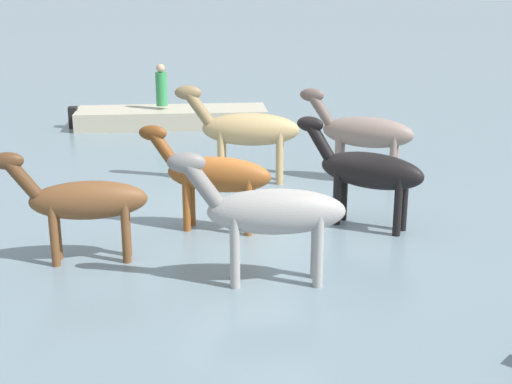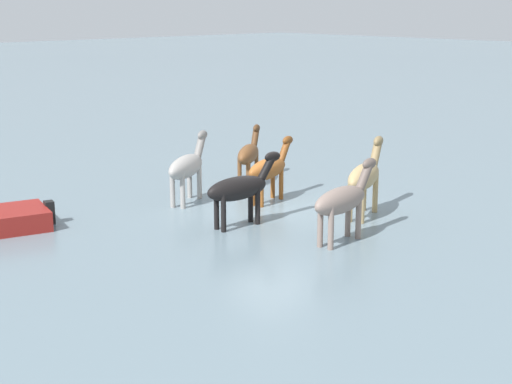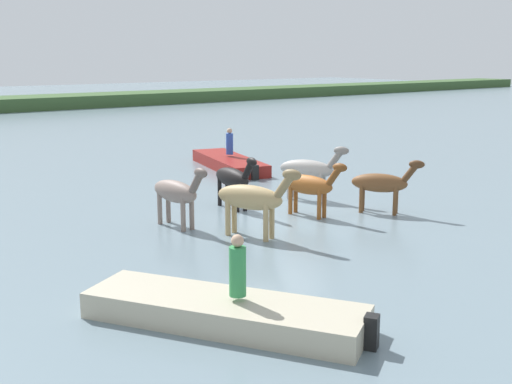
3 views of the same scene
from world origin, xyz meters
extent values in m
plane|color=slate|center=(0.00, 0.00, 0.00)|extent=(190.95, 190.95, 0.00)
ellipsoid|color=brown|center=(0.65, -0.51, 1.02)|extent=(0.97, 1.91, 0.62)
cylinder|color=brown|center=(0.93, -1.01, 0.51)|extent=(0.14, 0.14, 1.02)
cylinder|color=brown|center=(0.64, -1.08, 0.51)|extent=(0.14, 0.14, 1.02)
cylinder|color=brown|center=(0.66, 0.06, 0.51)|extent=(0.14, 0.14, 1.02)
cylinder|color=brown|center=(0.38, -0.01, 0.51)|extent=(0.14, 0.14, 1.02)
cylinder|color=brown|center=(0.89, -1.46, 1.42)|extent=(0.34, 0.60, 0.68)
ellipsoid|color=brown|center=(0.93, -1.65, 1.69)|extent=(0.33, 0.54, 0.27)
ellipsoid|color=#9E9993|center=(2.24, 1.29, 1.10)|extent=(1.43, 2.03, 0.67)
cylinder|color=#9E9993|center=(2.65, 0.83, 0.55)|extent=(0.15, 0.15, 1.10)
cylinder|color=#9E9993|center=(2.37, 0.68, 0.55)|extent=(0.15, 0.15, 1.10)
cylinder|color=#9E9993|center=(2.11, 1.89, 0.55)|extent=(0.15, 0.15, 1.10)
cylinder|color=#9E9993|center=(1.82, 1.74, 0.55)|extent=(0.15, 0.15, 1.10)
cylinder|color=slate|center=(2.72, 0.35, 1.53)|extent=(0.48, 0.65, 0.73)
ellipsoid|color=slate|center=(2.82, 0.17, 1.83)|extent=(0.45, 0.59, 0.29)
ellipsoid|color=black|center=(-0.63, 1.82, 1.04)|extent=(0.70, 1.93, 0.64)
cylinder|color=black|center=(-0.52, 1.24, 0.52)|extent=(0.14, 0.14, 1.04)
cylinder|color=black|center=(-0.82, 1.26, 0.52)|extent=(0.14, 0.14, 1.04)
cylinder|color=black|center=(-0.43, 2.37, 0.52)|extent=(0.14, 0.14, 1.04)
cylinder|color=black|center=(-0.74, 2.39, 0.52)|extent=(0.14, 0.14, 1.04)
cylinder|color=black|center=(-0.70, 0.82, 1.46)|extent=(0.26, 0.59, 0.70)
ellipsoid|color=black|center=(-0.72, 0.62, 1.74)|extent=(0.26, 0.53, 0.28)
ellipsoid|color=tan|center=(-2.29, -1.35, 1.15)|extent=(1.33, 2.15, 0.70)
cylinder|color=tan|center=(-1.90, -1.86, 0.57)|extent=(0.15, 0.15, 1.15)
cylinder|color=tan|center=(-2.22, -1.99, 0.57)|extent=(0.15, 0.15, 1.15)
cylinder|color=tan|center=(-2.36, -0.71, 0.57)|extent=(0.15, 0.15, 1.15)
cylinder|color=tan|center=(-2.68, -0.83, 0.57)|extent=(0.15, 0.15, 1.15)
cylinder|color=olive|center=(-1.88, -2.37, 1.60)|extent=(0.46, 0.68, 0.76)
ellipsoid|color=olive|center=(-1.80, -2.57, 1.91)|extent=(0.43, 0.62, 0.31)
ellipsoid|color=brown|center=(2.74, -1.66, 1.00)|extent=(1.44, 1.80, 0.61)
cylinder|color=brown|center=(3.16, -2.03, 0.50)|extent=(0.13, 0.13, 1.00)
cylinder|color=brown|center=(2.91, -2.19, 0.50)|extent=(0.13, 0.13, 1.00)
cylinder|color=brown|center=(2.56, -1.12, 0.50)|extent=(0.13, 0.13, 1.00)
cylinder|color=brown|center=(2.32, -1.29, 0.50)|extent=(0.13, 0.13, 1.00)
cylinder|color=#50311A|center=(3.26, -2.46, 1.39)|extent=(0.48, 0.58, 0.67)
ellipsoid|color=#50311A|center=(3.37, -2.62, 1.67)|extent=(0.45, 0.53, 0.27)
ellipsoid|color=gray|center=(-3.37, 0.89, 1.08)|extent=(0.76, 2.00, 0.66)
cylinder|color=gray|center=(-3.16, 0.32, 0.54)|extent=(0.14, 0.14, 1.08)
cylinder|color=gray|center=(-3.48, 0.29, 0.54)|extent=(0.14, 0.14, 1.08)
cylinder|color=gray|center=(-3.27, 1.49, 0.54)|extent=(0.14, 0.14, 1.08)
cylinder|color=gray|center=(-3.59, 1.46, 0.54)|extent=(0.14, 0.14, 1.08)
cylinder|color=#63544C|center=(-3.27, -0.14, 1.51)|extent=(0.28, 0.62, 0.72)
ellipsoid|color=#63544C|center=(-3.25, -0.35, 1.80)|extent=(0.28, 0.55, 0.29)
cube|color=maroon|center=(3.79, 8.20, 0.19)|extent=(3.04, 6.01, 0.67)
cube|color=black|center=(3.03, 5.31, 0.26)|extent=(0.33, 0.30, 0.72)
cube|color=#B7AD93|center=(-6.36, -5.89, 0.18)|extent=(4.10, 5.46, 0.66)
cube|color=black|center=(-4.92, -8.31, 0.26)|extent=(0.36, 0.35, 0.71)
cylinder|color=#2D51B2|center=(3.93, 8.34, 1.10)|extent=(0.32, 0.32, 0.95)
sphere|color=tan|center=(3.93, 8.34, 1.69)|extent=(0.24, 0.24, 0.24)
cylinder|color=#338C4C|center=(-6.20, -6.11, 1.09)|extent=(0.32, 0.32, 0.95)
sphere|color=tan|center=(-6.20, -6.11, 1.68)|extent=(0.24, 0.24, 0.24)
camera|label=1|loc=(11.10, 5.24, 4.44)|focal=50.49mm
camera|label=2|loc=(-14.95, 14.55, 5.76)|focal=52.87mm
camera|label=3|loc=(-12.94, -15.38, 5.03)|focal=45.32mm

